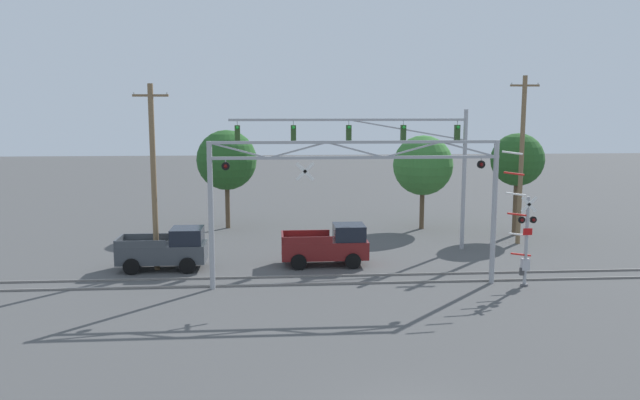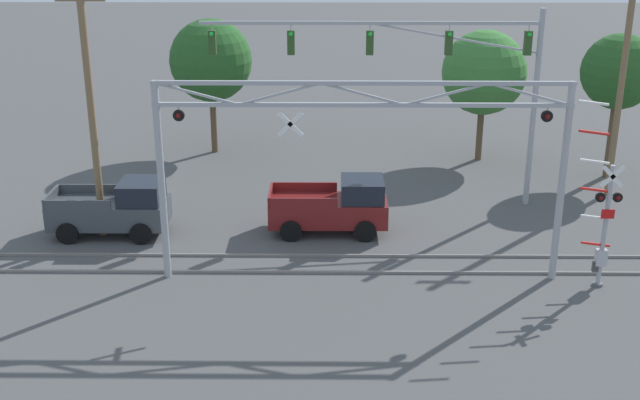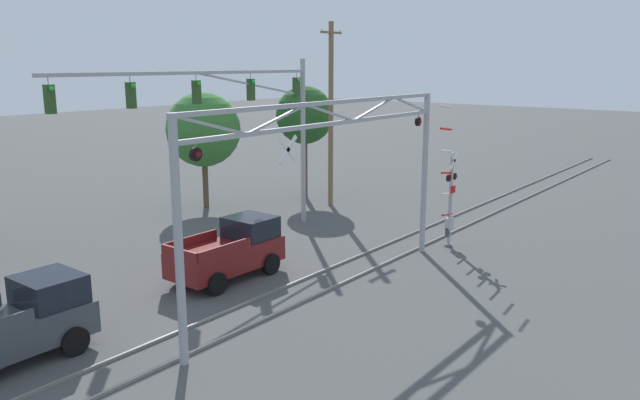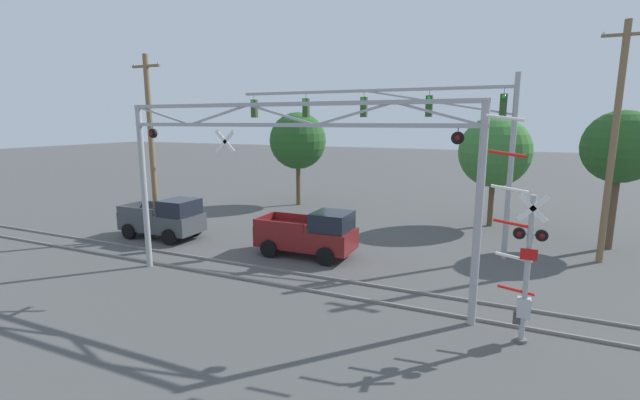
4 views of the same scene
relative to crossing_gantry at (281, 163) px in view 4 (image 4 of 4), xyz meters
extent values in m
cube|color=gray|center=(0.01, 0.28, -4.73)|extent=(80.00, 0.08, 0.10)
cube|color=gray|center=(0.01, 1.72, -4.73)|extent=(80.00, 0.08, 0.10)
cylinder|color=#9EA0A5|center=(-6.68, 0.00, -1.32)|extent=(0.25, 0.25, 6.92)
cylinder|color=#9EA0A5|center=(6.71, 0.00, -1.32)|extent=(0.25, 0.25, 6.92)
cube|color=#9EA0A5|center=(0.01, 0.00, 1.35)|extent=(13.64, 0.14, 0.14)
cube|color=#9EA0A5|center=(0.01, 0.00, 2.07)|extent=(13.64, 0.14, 0.14)
cube|color=#9EA0A5|center=(-5.34, 0.00, 1.71)|extent=(2.70, 0.08, 0.79)
cube|color=#9EA0A5|center=(-2.66, 0.00, 1.71)|extent=(2.70, 0.08, 0.79)
cube|color=#9EA0A5|center=(0.01, 0.00, 1.71)|extent=(2.70, 0.08, 0.79)
cube|color=#9EA0A5|center=(2.69, 0.00, 1.71)|extent=(2.70, 0.08, 0.79)
cube|color=#9EA0A5|center=(5.37, 0.00, 1.71)|extent=(2.70, 0.08, 0.79)
cylinder|color=black|center=(-5.96, 0.00, 0.99)|extent=(0.38, 0.10, 0.38)
sphere|color=#590C0C|center=(-5.96, -0.07, 0.99)|extent=(0.18, 0.18, 0.18)
cylinder|color=#9EA0A5|center=(-5.96, 0.00, 1.23)|extent=(0.04, 0.04, 0.10)
cylinder|color=black|center=(5.99, 0.00, 0.99)|extent=(0.38, 0.10, 0.38)
sphere|color=#590C0C|center=(5.99, -0.07, 0.99)|extent=(0.18, 0.18, 0.18)
cylinder|color=#9EA0A5|center=(5.99, 0.00, 1.23)|extent=(0.04, 0.04, 0.10)
cube|color=white|center=(-2.33, -0.10, 0.73)|extent=(0.88, 0.03, 0.88)
cube|color=white|center=(-2.33, -0.10, 0.73)|extent=(0.88, 0.03, 0.88)
cylinder|color=black|center=(-2.33, -0.12, 0.73)|extent=(0.04, 0.04, 0.02)
cylinder|color=#9EA0A5|center=(8.12, -0.58, -2.63)|extent=(0.16, 0.16, 4.30)
cylinder|color=#59595B|center=(8.12, -0.58, -4.73)|extent=(0.35, 0.35, 0.10)
cube|color=white|center=(8.12, -0.69, -0.83)|extent=(0.78, 0.03, 0.78)
cube|color=white|center=(8.12, -0.69, -0.83)|extent=(0.78, 0.03, 0.78)
cylinder|color=black|center=(8.12, -0.72, -0.83)|extent=(0.04, 0.04, 0.02)
cylinder|color=black|center=(7.84, -0.58, -1.58)|extent=(0.32, 0.09, 0.32)
sphere|color=#590C0C|center=(7.84, -0.64, -1.58)|extent=(0.16, 0.16, 0.16)
cylinder|color=black|center=(8.40, -0.58, -1.58)|extent=(0.32, 0.09, 0.32)
sphere|color=#590C0C|center=(8.40, -0.64, -1.58)|extent=(0.16, 0.16, 0.16)
cube|color=#9EA0A5|center=(8.12, -0.58, -1.58)|extent=(0.64, 0.06, 0.06)
cube|color=red|center=(8.12, -0.68, -2.13)|extent=(0.44, 0.02, 0.32)
cube|color=#B2B2B7|center=(8.12, -0.58, -3.73)|extent=(0.36, 0.28, 0.56)
cylinder|color=red|center=(7.88, -0.58, -3.25)|extent=(0.98, 0.09, 0.21)
cylinder|color=white|center=(7.75, -0.58, -2.29)|extent=(0.98, 0.09, 0.21)
cylinder|color=red|center=(7.63, -0.58, -1.32)|extent=(0.98, 0.09, 0.21)
cylinder|color=white|center=(7.50, -0.58, -0.36)|extent=(0.98, 0.09, 0.21)
cylinder|color=red|center=(7.37, -0.58, 0.61)|extent=(0.98, 0.09, 0.21)
cylinder|color=white|center=(7.25, -0.58, 1.57)|extent=(0.98, 0.09, 0.21)
cube|color=#3F3F42|center=(7.99, -0.58, -4.08)|extent=(0.24, 0.12, 0.36)
cylinder|color=#9EA0A5|center=(7.51, 7.45, -0.61)|extent=(0.24, 0.24, 8.35)
cube|color=#9EA0A5|center=(0.59, 7.45, 2.97)|extent=(13.84, 0.14, 0.14)
cube|color=#9EA0A5|center=(4.05, 7.45, 2.37)|extent=(6.93, 0.08, 1.28)
cylinder|color=#9EA0A5|center=(-5.82, 7.45, 2.82)|extent=(0.04, 0.04, 0.30)
cube|color=#28471E|center=(-5.82, 7.45, 2.18)|extent=(0.30, 0.26, 0.98)
sphere|color=green|center=(-5.82, 7.28, 2.54)|extent=(0.18, 0.18, 0.18)
cylinder|color=#9EA0A5|center=(-2.61, 7.45, 2.82)|extent=(0.04, 0.04, 0.30)
cube|color=#28471E|center=(-2.61, 7.45, 2.18)|extent=(0.30, 0.26, 0.98)
sphere|color=green|center=(-2.61, 7.28, 2.54)|extent=(0.18, 0.18, 0.18)
cylinder|color=#9EA0A5|center=(0.59, 7.45, 2.82)|extent=(0.04, 0.04, 0.30)
cube|color=#28471E|center=(0.59, 7.45, 2.18)|extent=(0.30, 0.26, 0.98)
sphere|color=green|center=(0.59, 7.28, 2.54)|extent=(0.18, 0.18, 0.18)
cylinder|color=#9EA0A5|center=(3.80, 7.45, 2.82)|extent=(0.04, 0.04, 0.30)
cube|color=#28471E|center=(3.80, 7.45, 2.18)|extent=(0.30, 0.26, 0.98)
sphere|color=green|center=(3.80, 7.28, 2.54)|extent=(0.18, 0.18, 0.18)
cylinder|color=#9EA0A5|center=(7.01, 7.45, 2.82)|extent=(0.04, 0.04, 0.30)
cube|color=#28471E|center=(7.01, 7.45, 2.18)|extent=(0.30, 0.26, 0.98)
sphere|color=green|center=(7.01, 7.28, 2.54)|extent=(0.18, 0.18, 0.18)
cube|color=maroon|center=(-1.08, 4.18, -3.89)|extent=(4.62, 1.94, 0.96)
cube|color=black|center=(0.25, 4.18, -3.00)|extent=(1.65, 1.79, 0.82)
cube|color=maroon|center=(-2.01, 3.25, -3.22)|extent=(2.57, 0.08, 0.37)
cube|color=maroon|center=(-2.01, 5.11, -3.22)|extent=(2.57, 0.08, 0.37)
cube|color=maroon|center=(-3.35, 4.18, -3.22)|extent=(0.10, 1.86, 0.37)
cylinder|color=black|center=(0.35, 3.19, -4.37)|extent=(0.84, 0.24, 0.84)
cylinder|color=black|center=(0.35, 5.16, -4.37)|extent=(0.84, 0.24, 0.84)
cylinder|color=black|center=(-2.52, 3.19, -4.37)|extent=(0.84, 0.24, 0.84)
cylinder|color=black|center=(-2.52, 5.16, -4.37)|extent=(0.84, 0.24, 0.84)
cube|color=#3D4247|center=(-9.65, 3.86, -3.89)|extent=(4.54, 1.94, 0.96)
cube|color=black|center=(-8.34, 3.86, -3.00)|extent=(1.62, 1.79, 0.82)
cube|color=#3D4247|center=(-10.56, 2.93, -3.22)|extent=(2.51, 0.08, 0.37)
cube|color=#3D4247|center=(-10.56, 4.79, -3.22)|extent=(2.51, 0.08, 0.37)
cube|color=#3D4247|center=(-11.87, 3.86, -3.22)|extent=(0.10, 1.86, 0.37)
cylinder|color=black|center=(-8.24, 2.88, -4.37)|extent=(0.84, 0.24, 0.84)
cylinder|color=black|center=(-8.24, 4.84, -4.37)|extent=(0.84, 0.24, 0.84)
cylinder|color=black|center=(-11.05, 2.88, -4.37)|extent=(0.84, 0.24, 0.84)
cylinder|color=black|center=(-11.05, 4.84, -4.37)|extent=(0.84, 0.24, 0.84)
cylinder|color=brown|center=(-9.95, 3.81, 0.04)|extent=(0.28, 0.28, 9.65)
cube|color=brown|center=(-9.95, 3.81, 4.26)|extent=(1.80, 0.12, 0.12)
cylinder|color=silver|center=(-10.77, 3.81, 4.36)|extent=(0.08, 0.08, 0.12)
cylinder|color=silver|center=(-9.13, 3.81, 4.36)|extent=(0.08, 0.08, 0.12)
cylinder|color=brown|center=(11.48, 8.68, 0.41)|extent=(0.28, 0.28, 10.38)
cube|color=brown|center=(11.48, 8.68, 5.00)|extent=(1.80, 0.12, 0.12)
cylinder|color=silver|center=(10.66, 8.68, 5.10)|extent=(0.08, 0.08, 0.12)
cylinder|color=brown|center=(6.60, 13.96, -3.27)|extent=(0.32, 0.32, 3.03)
sphere|color=#387533|center=(6.60, 13.96, -0.30)|extent=(4.17, 4.17, 4.17)
cylinder|color=brown|center=(12.26, 11.25, -2.86)|extent=(0.32, 0.32, 3.85)
sphere|color=#265623|center=(12.26, 11.25, 0.28)|extent=(3.48, 3.48, 3.48)
cylinder|color=brown|center=(-7.06, 15.23, -3.10)|extent=(0.32, 0.32, 3.37)
sphere|color=#265623|center=(-7.06, 15.23, 0.05)|extent=(4.20, 4.20, 4.20)
camera|label=1|loc=(-3.76, -28.65, 3.57)|focal=35.00mm
camera|label=2|loc=(-1.13, -25.35, 7.34)|focal=45.00mm
camera|label=3|loc=(-16.87, -12.76, 3.39)|focal=35.00mm
camera|label=4|loc=(7.45, -13.36, 1.48)|focal=24.00mm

